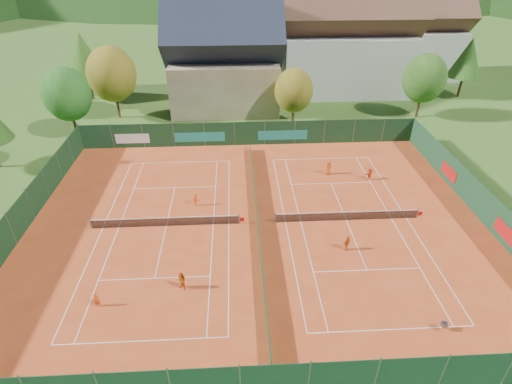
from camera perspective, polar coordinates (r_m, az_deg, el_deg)
The scene contains 32 objects.
ground at distance 35.47m, azimuth 0.18°, elevation -4.49°, with size 600.00×600.00×0.00m, color #33581B.
clay_pad at distance 35.46m, azimuth 0.18°, elevation -4.45°, with size 40.00×32.00×0.01m, color #BD421B.
court_markings_left at distance 35.98m, azimuth -12.69°, elevation -4.75°, with size 11.03×23.83×0.00m.
court_markings_right at distance 36.71m, azimuth 12.77°, elevation -3.93°, with size 11.03×23.83×0.00m.
tennis_net_left at distance 35.66m, azimuth -12.54°, elevation -4.12°, with size 13.30×0.10×1.02m.
tennis_net_right at distance 36.47m, azimuth 13.10°, elevation -3.29°, with size 13.30×0.10×1.02m.
court_divider at distance 35.17m, azimuth 0.18°, elevation -3.81°, with size 0.03×28.80×1.00m.
fence_north at distance 48.56m, azimuth -1.45°, elevation 8.31°, with size 40.00×0.10×3.00m.
fence_south at distance 23.35m, azimuth 2.67°, elevation -25.48°, with size 40.00×0.04×3.00m.
fence_west at distance 39.11m, azimuth -30.56°, elevation -3.04°, with size 0.04×32.00×3.00m.
fence_east at distance 40.82m, azimuth 29.47°, elevation -1.25°, with size 0.09×32.00×3.00m.
chalet at distance 60.16m, azimuth -4.54°, elevation 18.20°, with size 16.20×12.00×16.00m.
hotel_block_a at distance 68.14m, azimuth 12.73°, elevation 19.90°, with size 21.60×11.00×17.25m.
hotel_block_b at distance 80.31m, azimuth 21.48°, elevation 19.82°, with size 17.28×10.00×15.50m.
tree_west_front at distance 54.79m, azimuth -25.40°, elevation 12.49°, with size 5.72×5.72×8.69m.
tree_west_mid at distance 58.74m, azimuth -19.92°, elevation 15.54°, with size 6.44×6.44×9.78m.
tree_west_back at distance 67.79m, azimuth -23.43°, elevation 17.52°, with size 5.60×5.60×10.00m.
tree_center at distance 53.53m, azimuth 5.42°, elevation 14.23°, with size 5.01×5.01×7.60m.
tree_east_front at distance 60.41m, azimuth 22.93°, elevation 14.70°, with size 5.72×5.72×8.69m.
tree_east_mid at distance 71.71m, azimuth 28.04°, elevation 16.58°, with size 5.04×5.04×9.00m.
tree_east_back at distance 75.14m, azimuth 19.71°, elevation 19.50°, with size 7.15×7.15×10.86m.
mountain_backdrop at distance 270.50m, azimuth 3.56°, elevation 19.30°, with size 820.00×530.00×242.00m.
ball_hopper at distance 29.29m, azimuth 25.32°, elevation -16.76°, with size 0.34×0.34×0.80m.
loose_ball_0 at distance 30.94m, azimuth -12.31°, elevation -11.91°, with size 0.07×0.07×0.07m, color #CCD833.
loose_ball_1 at distance 29.04m, azimuth 9.86°, elevation -15.25°, with size 0.07×0.07×0.07m, color #CCD833.
loose_ball_2 at distance 39.20m, azimuth 6.40°, elevation -0.64°, with size 0.07×0.07×0.07m, color #CCD833.
player_left_near at distance 30.01m, azimuth -21.81°, elevation -14.14°, with size 0.44×0.29×1.20m, color #DF4C13.
player_left_mid at distance 29.44m, azimuth -10.57°, elevation -12.46°, with size 0.74×0.58×1.53m, color #D16012.
player_left_far at distance 37.80m, azimuth -8.65°, elevation -1.09°, with size 0.83×0.48×1.29m, color #FA5416.
player_right_near at distance 33.03m, azimuth 12.87°, elevation -7.12°, with size 0.82×0.34×1.39m, color #CD5512.
player_right_far_a at distance 43.09m, azimuth 10.30°, elevation 3.44°, with size 0.76×0.50×1.56m, color #CA5311.
player_right_far_b at distance 43.14m, azimuth 15.91°, elevation 2.50°, with size 1.22×0.39×1.31m, color #E74714.
Camera 1 is at (-1.66, -28.34, 21.26)m, focal length 28.00 mm.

